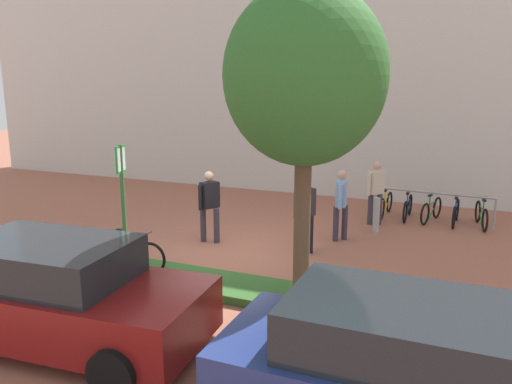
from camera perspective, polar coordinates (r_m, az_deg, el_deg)
ground_plane at (r=11.41m, az=-3.03°, el=-6.90°), size 60.00×60.00×0.00m
building_facade at (r=17.57m, az=7.47°, el=16.24°), size 28.00×1.20×10.00m
planter_strip at (r=9.79m, az=-7.62°, el=-9.82°), size 7.00×1.10×0.16m
tree_sidewalk at (r=8.15m, az=5.54°, el=12.75°), size 2.59×2.59×5.27m
parking_sign_post at (r=10.09m, az=-14.84°, el=0.08°), size 0.10×0.36×2.59m
bike_at_sign at (r=10.60m, az=-14.02°, el=-6.78°), size 1.68×0.42×0.86m
bike_rack_cluster at (r=14.68m, az=19.19°, el=-1.83°), size 3.20×1.75×0.83m
bollard_steel at (r=13.17m, az=13.43°, el=-2.56°), size 0.16×0.16×0.90m
person_suited_navy at (r=11.23m, az=5.53°, el=-2.02°), size 0.42×0.52×1.72m
person_casual_tan at (r=12.22m, az=9.58°, el=-0.97°), size 0.31×0.61×1.72m
person_suited_dark at (r=11.95m, az=-5.28°, el=-1.15°), size 0.48×0.56×1.72m
person_shirt_white at (r=13.78m, az=13.37°, el=0.36°), size 0.42×0.52×1.72m
car_maroon_wagon at (r=7.96m, az=-21.50°, el=-10.65°), size 4.43×2.29×1.54m
car_navy_sedan at (r=5.83m, az=17.57°, el=-19.10°), size 4.31×2.03×1.54m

